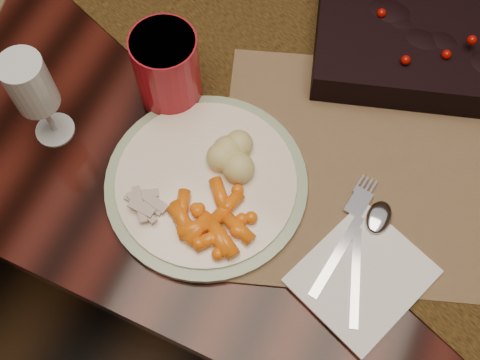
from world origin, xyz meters
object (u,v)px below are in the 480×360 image
at_px(baby_carrots, 216,212).
at_px(red_cup, 167,69).
at_px(centerpiece, 445,45).
at_px(placemat_main, 399,170).
at_px(napkin, 362,276).
at_px(dining_table, 297,152).
at_px(wine_glass, 39,100).
at_px(mashed_potatoes, 238,151).
at_px(dinner_plate, 206,183).
at_px(turkey_shreds, 144,202).

bearing_deg(baby_carrots, red_cup, 134.10).
distance_m(centerpiece, placemat_main, 0.20).
bearing_deg(placemat_main, baby_carrots, -158.31).
distance_m(placemat_main, baby_carrots, 0.27).
distance_m(napkin, red_cup, 0.38).
bearing_deg(dining_table, placemat_main, -40.67).
bearing_deg(wine_glass, mashed_potatoes, 13.14).
xyz_separation_m(centerpiece, red_cup, (-0.34, -0.22, 0.03)).
bearing_deg(placemat_main, napkin, -107.73).
bearing_deg(dinner_plate, dining_table, 80.59).
height_order(dining_table, mashed_potatoes, mashed_potatoes).
bearing_deg(dinner_plate, baby_carrots, -48.99).
distance_m(placemat_main, mashed_potatoes, 0.23).
relative_size(dining_table, wine_glass, 11.10).
height_order(centerpiece, mashed_potatoes, centerpiece).
height_order(dining_table, wine_glass, wine_glass).
bearing_deg(red_cup, wine_glass, -135.34).
height_order(dinner_plate, red_cup, red_cup).
bearing_deg(baby_carrots, centerpiece, 62.66).
height_order(baby_carrots, napkin, baby_carrots).
relative_size(mashed_potatoes, turkey_shreds, 1.21).
bearing_deg(centerpiece, napkin, -88.30).
relative_size(centerpiece, wine_glass, 2.33).
bearing_deg(dining_table, baby_carrots, -92.49).
xyz_separation_m(dinner_plate, red_cup, (-0.11, 0.11, 0.05)).
bearing_deg(placemat_main, red_cup, 164.44).
bearing_deg(mashed_potatoes, napkin, -20.69).
xyz_separation_m(centerpiece, baby_carrots, (-0.19, -0.38, -0.01)).
relative_size(centerpiece, mashed_potatoes, 4.87).
relative_size(dinner_plate, napkin, 1.74).
bearing_deg(placemat_main, dining_table, 119.82).
bearing_deg(napkin, baby_carrots, -156.60).
relative_size(centerpiece, dinner_plate, 1.36).
distance_m(centerpiece, mashed_potatoes, 0.35).
bearing_deg(mashed_potatoes, red_cup, 155.45).
height_order(turkey_shreds, napkin, turkey_shreds).
distance_m(dining_table, baby_carrots, 0.52).
xyz_separation_m(centerpiece, napkin, (0.01, -0.37, -0.03)).
distance_m(mashed_potatoes, turkey_shreds, 0.14).
height_order(centerpiece, dinner_plate, centerpiece).
bearing_deg(placemat_main, dinner_plate, -169.45).
bearing_deg(mashed_potatoes, centerpiece, 54.74).
height_order(centerpiece, red_cup, red_cup).
relative_size(centerpiece, baby_carrots, 3.62).
distance_m(dining_table, centerpiece, 0.45).
height_order(dining_table, centerpiece, centerpiece).
bearing_deg(mashed_potatoes, turkey_shreds, -126.24).
height_order(red_cup, wine_glass, wine_glass).
xyz_separation_m(centerpiece, mashed_potatoes, (-0.20, -0.29, -0.00)).
bearing_deg(dinner_plate, mashed_potatoes, 62.53).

